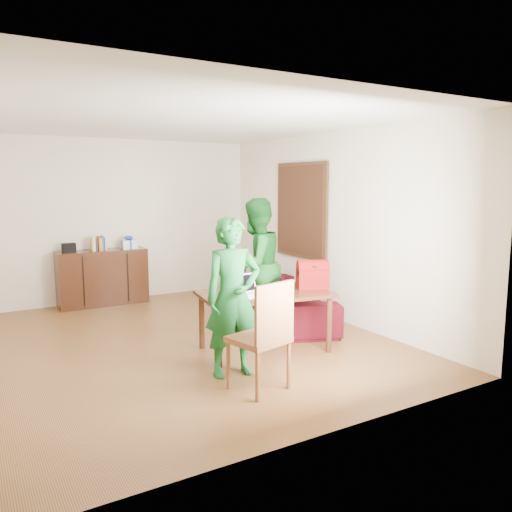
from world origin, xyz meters
TOP-DOWN VIEW (x-y plane):
  - room at (0.01, 0.13)m, footprint 5.20×5.70m
  - table at (0.88, -0.79)m, footprint 1.62×1.07m
  - chair at (0.24, -1.74)m, footprint 0.58×0.56m
  - person_near at (0.21, -1.26)m, footprint 0.64×0.45m
  - person_far at (1.22, -0.01)m, footprint 1.02×0.89m
  - laptop at (0.65, -0.87)m, footprint 0.35×0.27m
  - bananas at (0.88, -1.19)m, footprint 0.17×0.11m
  - bottle at (1.00, -1.15)m, footprint 0.07×0.07m
  - red_bag at (1.49, -0.90)m, footprint 0.43×0.34m
  - sofa at (1.95, 0.21)m, footprint 1.73×2.45m

SIDE VIEW (x-z plane):
  - chair at x=0.24m, z-range -0.22..0.85m
  - sofa at x=1.95m, z-range 0.00..0.67m
  - table at x=0.88m, z-range 0.27..0.97m
  - bananas at x=0.88m, z-range 0.70..0.77m
  - laptop at x=0.65m, z-range 0.63..0.86m
  - bottle at x=1.00m, z-range 0.70..0.88m
  - person_near at x=0.21m, z-range 0.00..1.64m
  - red_bag at x=1.49m, z-range 0.70..0.98m
  - person_far at x=1.22m, z-range 0.00..1.77m
  - room at x=0.01m, z-range -0.14..2.76m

